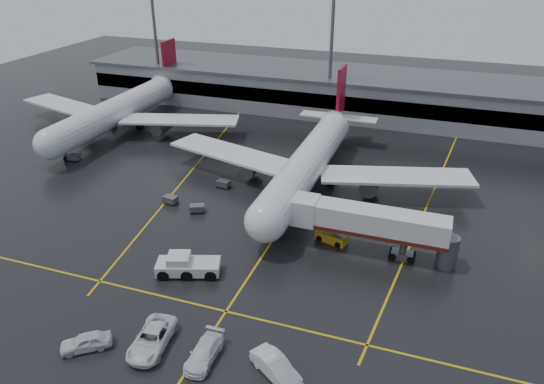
% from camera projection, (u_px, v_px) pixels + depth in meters
% --- Properties ---
extents(ground, '(220.00, 220.00, 0.00)m').
position_uv_depth(ground, '(290.00, 214.00, 71.45)').
color(ground, black).
rests_on(ground, ground).
extents(apron_line_centre, '(0.25, 90.00, 0.02)m').
position_uv_depth(apron_line_centre, '(290.00, 214.00, 71.45)').
color(apron_line_centre, gold).
rests_on(apron_line_centre, ground).
extents(apron_line_stop, '(60.00, 0.25, 0.02)m').
position_uv_depth(apron_line_stop, '(226.00, 311.00, 52.93)').
color(apron_line_stop, gold).
rests_on(apron_line_stop, ground).
extents(apron_line_left, '(9.99, 69.35, 0.02)m').
position_uv_depth(apron_line_left, '(195.00, 167.00, 85.80)').
color(apron_line_left, gold).
rests_on(apron_line_left, ground).
extents(apron_line_right, '(7.57, 69.64, 0.02)m').
position_uv_depth(apron_line_right, '(429.00, 202.00, 74.52)').
color(apron_line_right, gold).
rests_on(apron_line_right, ground).
extents(terminal, '(122.00, 19.00, 8.60)m').
position_uv_depth(terminal, '(358.00, 93.00, 109.85)').
color(terminal, gray).
rests_on(terminal, ground).
extents(light_mast_left, '(3.00, 1.20, 25.45)m').
position_uv_depth(light_mast_left, '(155.00, 37.00, 113.63)').
color(light_mast_left, '#595B60').
rests_on(light_mast_left, ground).
extents(light_mast_mid, '(3.00, 1.20, 25.45)m').
position_uv_depth(light_mast_mid, '(331.00, 49.00, 101.76)').
color(light_mast_mid, '#595B60').
rests_on(light_mast_mid, ground).
extents(main_airliner, '(48.80, 45.60, 14.10)m').
position_uv_depth(main_airliner, '(310.00, 160.00, 77.72)').
color(main_airliner, silver).
rests_on(main_airliner, ground).
extents(second_airliner, '(48.80, 45.60, 14.10)m').
position_uv_depth(second_airliner, '(120.00, 109.00, 100.28)').
color(second_airliner, silver).
rests_on(second_airliner, ground).
extents(jet_bridge, '(19.90, 3.40, 6.05)m').
position_uv_depth(jet_bridge, '(370.00, 224.00, 61.11)').
color(jet_bridge, silver).
rests_on(jet_bridge, ground).
extents(pushback_tractor, '(7.73, 5.08, 2.57)m').
position_uv_depth(pushback_tractor, '(187.00, 266.00, 58.45)').
color(pushback_tractor, silver).
rests_on(pushback_tractor, ground).
extents(belt_loader, '(4.26, 2.69, 2.51)m').
position_uv_depth(belt_loader, '(332.00, 237.00, 64.78)').
color(belt_loader, '#C59414').
rests_on(belt_loader, ground).
extents(service_van_a, '(3.85, 6.87, 1.81)m').
position_uv_depth(service_van_a, '(152.00, 339.00, 48.08)').
color(service_van_a, white).
rests_on(service_van_a, ground).
extents(service_van_b, '(2.36, 5.53, 1.59)m').
position_uv_depth(service_van_b, '(204.00, 352.00, 46.65)').
color(service_van_b, silver).
rests_on(service_van_b, ground).
extents(service_van_c, '(5.65, 4.59, 1.81)m').
position_uv_depth(service_van_c, '(276.00, 367.00, 44.93)').
color(service_van_c, silver).
rests_on(service_van_c, ground).
extents(service_van_d, '(4.90, 4.32, 1.60)m').
position_uv_depth(service_van_d, '(86.00, 342.00, 47.89)').
color(service_van_d, silver).
rests_on(service_van_d, ground).
extents(baggage_cart_a, '(2.36, 2.01, 1.12)m').
position_uv_depth(baggage_cart_a, '(197.00, 208.00, 71.58)').
color(baggage_cart_a, '#595B60').
rests_on(baggage_cart_a, ground).
extents(baggage_cart_b, '(2.19, 1.61, 1.12)m').
position_uv_depth(baggage_cart_b, '(170.00, 199.00, 73.94)').
color(baggage_cart_b, '#595B60').
rests_on(baggage_cart_b, ground).
extents(baggage_cart_c, '(2.14, 1.52, 1.12)m').
position_uv_depth(baggage_cart_c, '(223.00, 184.00, 78.63)').
color(baggage_cart_c, '#595B60').
rests_on(baggage_cart_c, ground).
extents(baggage_cart_d, '(2.30, 1.84, 1.12)m').
position_uv_depth(baggage_cart_d, '(60.00, 144.00, 93.42)').
color(baggage_cart_d, '#595B60').
rests_on(baggage_cart_d, ground).
extents(baggage_cart_e, '(2.16, 1.57, 1.12)m').
position_uv_depth(baggage_cart_e, '(74.00, 157.00, 87.95)').
color(baggage_cart_e, '#595B60').
rests_on(baggage_cart_e, ground).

